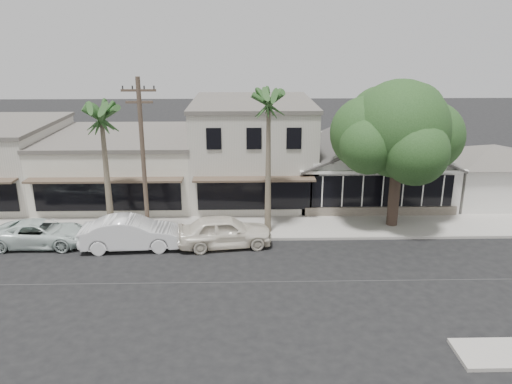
{
  "coord_description": "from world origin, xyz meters",
  "views": [
    {
      "loc": [
        -3.58,
        -20.92,
        11.04
      ],
      "look_at": [
        -2.93,
        6.0,
        2.52
      ],
      "focal_mm": 35.0,
      "sensor_mm": 36.0,
      "label": 1
    }
  ],
  "objects_px": {
    "utility_pole": "(143,157)",
    "car_2": "(41,233)",
    "car_0": "(225,231)",
    "shade_tree": "(397,131)",
    "car_1": "(131,233)"
  },
  "relations": [
    {
      "from": "utility_pole",
      "to": "car_0",
      "type": "bearing_deg",
      "value": -12.91
    },
    {
      "from": "car_1",
      "to": "shade_tree",
      "type": "xyz_separation_m",
      "value": [
        14.85,
        3.07,
        4.87
      ]
    },
    {
      "from": "utility_pole",
      "to": "car_2",
      "type": "bearing_deg",
      "value": -173.61
    },
    {
      "from": "car_0",
      "to": "car_2",
      "type": "height_order",
      "value": "car_0"
    },
    {
      "from": "car_0",
      "to": "shade_tree",
      "type": "distance_m",
      "value": 11.37
    },
    {
      "from": "utility_pole",
      "to": "car_2",
      "type": "height_order",
      "value": "utility_pole"
    },
    {
      "from": "car_0",
      "to": "car_2",
      "type": "bearing_deg",
      "value": 80.24
    },
    {
      "from": "car_0",
      "to": "shade_tree",
      "type": "bearing_deg",
      "value": -81.33
    },
    {
      "from": "utility_pole",
      "to": "car_2",
      "type": "distance_m",
      "value": 7.04
    },
    {
      "from": "shade_tree",
      "to": "utility_pole",
      "type": "bearing_deg",
      "value": -172.32
    },
    {
      "from": "car_1",
      "to": "car_2",
      "type": "relative_size",
      "value": 1.05
    },
    {
      "from": "car_0",
      "to": "car_2",
      "type": "xyz_separation_m",
      "value": [
        -10.02,
        0.35,
        -0.16
      ]
    },
    {
      "from": "car_1",
      "to": "shade_tree",
      "type": "bearing_deg",
      "value": -82.0
    },
    {
      "from": "car_0",
      "to": "car_1",
      "type": "distance_m",
      "value": 5.0
    },
    {
      "from": "car_1",
      "to": "car_2",
      "type": "xyz_separation_m",
      "value": [
        -5.02,
        0.52,
        -0.17
      ]
    }
  ]
}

